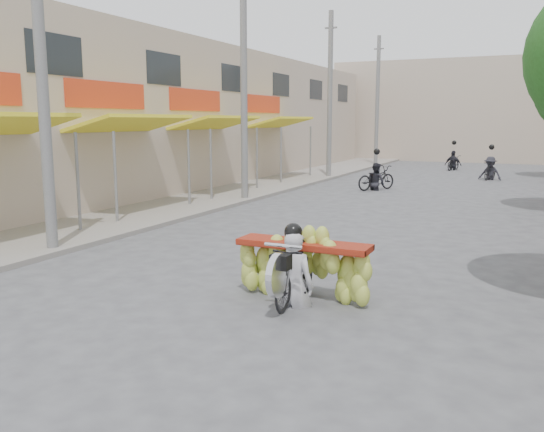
{
  "coord_description": "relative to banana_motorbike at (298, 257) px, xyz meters",
  "views": [
    {
      "loc": [
        4.05,
        -6.06,
        2.83
      ],
      "look_at": [
        -0.33,
        3.39,
        1.1
      ],
      "focal_mm": 38.0,
      "sensor_mm": 36.0,
      "label": 1
    }
  ],
  "objects": [
    {
      "name": "far_building",
      "position": [
        -0.74,
        35.93,
        2.77
      ],
      "size": [
        20.0,
        6.0,
        7.0
      ],
      "primitive_type": "cube",
      "color": "#BDA995",
      "rests_on": "ground"
    },
    {
      "name": "utility_pole_back",
      "position": [
        -6.14,
        27.93,
        3.3
      ],
      "size": [
        0.6,
        0.24,
        8.0
      ],
      "color": "slate",
      "rests_on": "ground"
    },
    {
      "name": "bg_motorbike_a",
      "position": [
        -2.72,
        15.05,
        0.0
      ],
      "size": [
        1.52,
        1.87,
        1.95
      ],
      "color": "black",
      "rests_on": "ground"
    },
    {
      "name": "sidewalk_left",
      "position": [
        -7.74,
        12.93,
        -0.67
      ],
      "size": [
        4.0,
        60.0,
        0.12
      ],
      "primitive_type": "cube",
      "color": "gray",
      "rests_on": "ground"
    },
    {
      "name": "utility_pole_mid",
      "position": [
        -6.14,
        9.93,
        3.3
      ],
      "size": [
        0.6,
        0.24,
        8.0
      ],
      "color": "slate",
      "rests_on": "ground"
    },
    {
      "name": "shophouse_row_left",
      "position": [
        -12.72,
        11.91,
        2.27
      ],
      "size": [
        9.77,
        40.0,
        6.0
      ],
      "color": "#BDA995",
      "rests_on": "ground"
    },
    {
      "name": "ground",
      "position": [
        -0.74,
        -2.07,
        -0.73
      ],
      "size": [
        120.0,
        120.0,
        0.0
      ],
      "primitive_type": "plane",
      "color": "#57575C",
      "rests_on": "ground"
    },
    {
      "name": "bg_motorbike_b",
      "position": [
        1.21,
        21.37,
        0.15
      ],
      "size": [
        1.16,
        1.59,
        1.95
      ],
      "color": "black",
      "rests_on": "ground"
    },
    {
      "name": "utility_pole_far",
      "position": [
        -6.14,
        18.93,
        3.3
      ],
      "size": [
        0.6,
        0.24,
        8.0
      ],
      "color": "slate",
      "rests_on": "ground"
    },
    {
      "name": "banana_motorbike",
      "position": [
        0.0,
        0.0,
        0.0
      ],
      "size": [
        2.2,
        1.82,
        2.19
      ],
      "color": "black",
      "rests_on": "ground"
    },
    {
      "name": "utility_pole_near",
      "position": [
        -6.14,
        0.93,
        3.3
      ],
      "size": [
        0.6,
        0.24,
        8.0
      ],
      "color": "slate",
      "rests_on": "ground"
    },
    {
      "name": "bg_motorbike_c",
      "position": [
        -1.17,
        26.36,
        0.1
      ],
      "size": [
        1.07,
        1.57,
        1.95
      ],
      "color": "black",
      "rests_on": "ground"
    }
  ]
}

